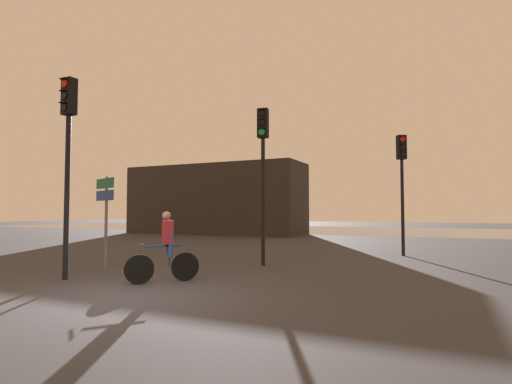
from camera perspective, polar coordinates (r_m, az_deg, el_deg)
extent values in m
plane|color=#333338|center=(8.08, -19.24, -14.21)|extent=(120.00, 120.00, 0.00)
cube|color=slate|center=(35.94, 16.39, -5.30)|extent=(80.00, 16.00, 0.01)
cube|color=#2D2823|center=(29.76, -5.91, -1.10)|extent=(13.31, 4.00, 5.03)
cylinder|color=black|center=(10.62, -25.41, -0.57)|extent=(0.12, 0.12, 3.97)
cube|color=black|center=(10.98, -25.13, 12.23)|extent=(0.33, 0.26, 0.90)
cylinder|color=red|center=(10.98, -25.68, 13.81)|extent=(0.19, 0.04, 0.19)
cube|color=black|center=(11.00, -25.76, 14.37)|extent=(0.20, 0.13, 0.02)
cylinder|color=black|center=(10.90, -25.72, 12.34)|extent=(0.19, 0.04, 0.19)
cube|color=black|center=(10.92, -25.79, 12.92)|extent=(0.20, 0.13, 0.02)
cylinder|color=black|center=(10.83, -25.75, 10.86)|extent=(0.19, 0.04, 0.19)
cube|color=black|center=(10.85, -25.82, 11.44)|extent=(0.20, 0.13, 0.02)
cylinder|color=black|center=(15.74, 20.20, -2.05)|extent=(0.12, 0.12, 3.57)
cube|color=black|center=(15.92, 20.06, 6.02)|extent=(0.40, 0.36, 0.90)
cylinder|color=red|center=(15.84, 20.24, 7.13)|extent=(0.18, 0.12, 0.19)
cube|color=black|center=(15.84, 20.26, 7.53)|extent=(0.22, 0.20, 0.02)
cylinder|color=black|center=(15.80, 20.26, 6.09)|extent=(0.18, 0.12, 0.19)
cube|color=black|center=(15.79, 20.28, 6.49)|extent=(0.22, 0.20, 0.02)
cylinder|color=black|center=(15.75, 20.28, 5.05)|extent=(0.18, 0.12, 0.19)
cube|color=black|center=(15.75, 20.30, 5.45)|extent=(0.22, 0.20, 0.02)
cylinder|color=black|center=(12.10, 1.01, -1.31)|extent=(0.12, 0.12, 3.88)
cube|color=black|center=(12.40, 1.00, 9.78)|extent=(0.35, 0.28, 0.90)
cylinder|color=black|center=(12.34, 0.82, 11.23)|extent=(0.19, 0.06, 0.19)
cube|color=black|center=(12.35, 0.79, 11.75)|extent=(0.20, 0.15, 0.02)
cylinder|color=black|center=(12.27, 0.82, 9.92)|extent=(0.19, 0.06, 0.19)
cube|color=black|center=(12.28, 0.79, 10.44)|extent=(0.20, 0.15, 0.02)
cylinder|color=green|center=(12.21, 0.82, 8.59)|extent=(0.19, 0.06, 0.19)
cube|color=black|center=(12.22, 0.80, 9.11)|extent=(0.20, 0.15, 0.02)
cylinder|color=slate|center=(11.94, -20.63, -4.17)|extent=(0.08, 0.08, 2.60)
cube|color=#116038|center=(11.94, -20.77, 1.16)|extent=(1.04, 0.42, 0.28)
cube|color=navy|center=(11.92, -20.80, -0.47)|extent=(1.04, 0.42, 0.28)
cylinder|color=black|center=(9.40, -16.35, -10.58)|extent=(0.44, 0.54, 0.66)
cylinder|color=black|center=(9.64, -10.08, -10.46)|extent=(0.44, 0.54, 0.66)
cylinder|color=navy|center=(9.45, -13.14, -7.53)|extent=(0.55, 0.68, 0.04)
cylinder|color=navy|center=(9.51, -12.26, -8.87)|extent=(0.04, 0.04, 0.55)
cylinder|color=navy|center=(9.35, -15.99, -7.24)|extent=(0.38, 0.31, 0.03)
cylinder|color=navy|center=(9.58, -12.39, -7.17)|extent=(0.11, 0.11, 0.60)
cylinder|color=navy|center=(9.38, -12.10, -7.27)|extent=(0.11, 0.11, 0.60)
cube|color=maroon|center=(9.45, -12.52, -5.59)|extent=(0.36, 0.34, 0.54)
sphere|color=#846047|center=(9.43, -12.68, -3.34)|extent=(0.20, 0.20, 0.20)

